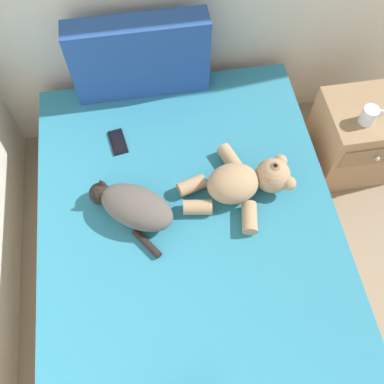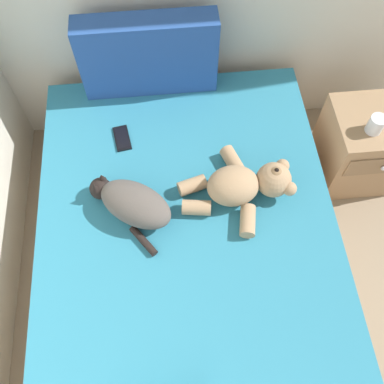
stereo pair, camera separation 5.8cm
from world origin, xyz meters
name	(u,v)px [view 1 (the left image)]	position (x,y,z in m)	size (l,w,h in m)	color
bed	(192,262)	(0.91, 3.00, 0.25)	(1.39, 2.00, 0.50)	#9E7A56
patterned_cushion	(140,58)	(0.79, 3.91, 0.71)	(0.67, 0.14, 0.42)	#264C99
cat	(133,206)	(0.67, 3.18, 0.57)	(0.40, 0.40, 0.15)	#59514C
teddy_bear	(244,182)	(1.18, 3.22, 0.57)	(0.52, 0.47, 0.17)	tan
cell_phone	(118,142)	(0.63, 3.58, 0.50)	(0.09, 0.16, 0.01)	black
nightstand	(356,138)	(1.94, 3.58, 0.25)	(0.44, 0.42, 0.50)	#9E7A56
mug	(369,115)	(1.88, 3.51, 0.55)	(0.12, 0.08, 0.09)	silver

